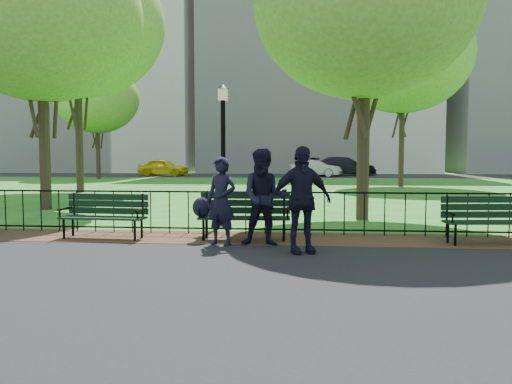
# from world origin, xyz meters

# --- Properties ---
(ground) EXTENTS (120.00, 120.00, 0.00)m
(ground) POSITION_xyz_m (0.00, 0.00, 0.00)
(ground) COLOR #286219
(asphalt_path) EXTENTS (60.00, 9.20, 0.01)m
(asphalt_path) POSITION_xyz_m (0.00, -3.40, 0.01)
(asphalt_path) COLOR black
(asphalt_path) RESTS_ON ground
(dirt_strip) EXTENTS (60.00, 1.60, 0.01)m
(dirt_strip) POSITION_xyz_m (0.00, 1.50, 0.01)
(dirt_strip) COLOR #382817
(dirt_strip) RESTS_ON ground
(far_street) EXTENTS (70.00, 9.00, 0.01)m
(far_street) POSITION_xyz_m (0.00, 35.00, 0.01)
(far_street) COLOR black
(far_street) RESTS_ON ground
(iron_fence) EXTENTS (24.06, 0.06, 1.00)m
(iron_fence) POSITION_xyz_m (0.00, 2.00, 0.50)
(iron_fence) COLOR black
(iron_fence) RESTS_ON ground
(apartment_west) EXTENTS (22.00, 15.00, 26.00)m
(apartment_west) POSITION_xyz_m (-22.00, 48.00, 13.00)
(apartment_west) COLOR silver
(apartment_west) RESTS_ON ground
(apartment_mid) EXTENTS (24.00, 15.00, 30.00)m
(apartment_mid) POSITION_xyz_m (2.00, 48.00, 15.00)
(apartment_mid) COLOR silver
(apartment_mid) RESTS_ON ground
(park_bench_main) EXTENTS (1.86, 0.60, 0.99)m
(park_bench_main) POSITION_xyz_m (-0.81, 1.30, 0.59)
(park_bench_main) COLOR black
(park_bench_main) RESTS_ON ground
(park_bench_left_a) EXTENTS (1.70, 0.63, 0.95)m
(park_bench_left_a) POSITION_xyz_m (-3.29, 1.28, 0.54)
(park_bench_left_a) COLOR black
(park_bench_left_a) RESTS_ON ground
(park_bench_right_a) EXTENTS (1.72, 0.69, 0.95)m
(park_bench_right_a) POSITION_xyz_m (3.96, 1.27, 0.54)
(park_bench_right_a) COLOR black
(park_bench_right_a) RESTS_ON ground
(lamppost) EXTENTS (0.29, 0.29, 3.28)m
(lamppost) POSITION_xyz_m (-1.29, 3.43, 1.79)
(lamppost) COLOR black
(lamppost) RESTS_ON ground
(tree_near_w) EXTENTS (5.99, 5.99, 8.34)m
(tree_near_w) POSITION_xyz_m (-7.22, 6.36, 5.79)
(tree_near_w) COLOR #2D2116
(tree_near_w) RESTS_ON ground
(tree_near_e) EXTENTS (5.62, 5.62, 7.84)m
(tree_near_e) POSITION_xyz_m (2.09, 4.84, 5.44)
(tree_near_e) COLOR #2D2116
(tree_near_e) RESTS_ON ground
(tree_mid_w) EXTENTS (7.80, 7.80, 10.87)m
(tree_mid_w) POSITION_xyz_m (-9.48, 13.65, 7.55)
(tree_mid_w) COLOR #2D2116
(tree_mid_w) RESTS_ON ground
(tree_far_e) EXTENTS (7.27, 7.27, 10.14)m
(tree_far_e) POSITION_xyz_m (5.90, 19.57, 7.04)
(tree_far_e) COLOR #2D2116
(tree_far_e) RESTS_ON ground
(tree_far_w) EXTENTS (6.17, 6.17, 8.60)m
(tree_far_w) POSITION_xyz_m (-14.51, 27.64, 5.97)
(tree_far_w) COLOR #2D2116
(tree_far_w) RESTS_ON ground
(person_left) EXTENTS (0.68, 0.56, 1.59)m
(person_left) POSITION_xyz_m (-0.90, 0.71, 0.80)
(person_left) COLOR black
(person_left) RESTS_ON asphalt_path
(person_mid) EXTENTS (0.85, 0.46, 1.73)m
(person_mid) POSITION_xyz_m (-0.12, 0.72, 0.88)
(person_mid) COLOR black
(person_mid) RESTS_ON asphalt_path
(person_right) EXTENTS (1.12, 0.74, 1.77)m
(person_right) POSITION_xyz_m (0.53, 0.08, 0.89)
(person_right) COLOR black
(person_right) RESTS_ON asphalt_path
(taxi) EXTENTS (4.42, 2.20, 1.45)m
(taxi) POSITION_xyz_m (-11.17, 33.30, 0.74)
(taxi) COLOR yellow
(taxi) RESTS_ON far_street
(sedan_silver) EXTENTS (4.29, 2.45, 1.34)m
(sedan_silver) POSITION_xyz_m (1.70, 32.84, 0.68)
(sedan_silver) COLOR #AFB2B7
(sedan_silver) RESTS_ON far_street
(sedan_dark) EXTENTS (5.89, 3.37, 1.61)m
(sedan_dark) POSITION_xyz_m (4.14, 35.06, 0.82)
(sedan_dark) COLOR black
(sedan_dark) RESTS_ON far_street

